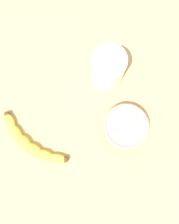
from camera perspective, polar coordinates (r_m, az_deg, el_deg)
wooden_tabletop at (r=77.04cm, az=-6.98°, el=4.82°), size 120.00×120.00×3.00cm
banana at (r=72.75cm, az=-13.20°, el=-6.89°), size 17.44×16.47×3.04cm
smoothie_glass at (r=70.66cm, az=4.17°, el=9.74°), size 9.19×9.19×12.63cm
ceramic_bowl at (r=71.04cm, az=8.20°, el=-3.37°), size 13.01×13.01×4.08cm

